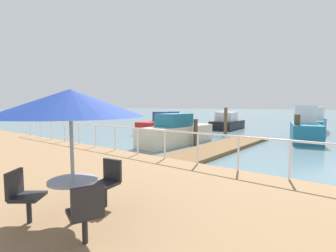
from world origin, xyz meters
The scene contains 16 objects.
ground_plane centered at (0.00, 20.00, 0.00)m, with size 300.00×300.00×0.00m, color slate.
floating_dock centered at (2.00, 6.97, 0.09)m, with size 10.99×2.00×0.18m, color brown.
boardwalk_railing centered at (-3.15, 6.72, 1.22)m, with size 0.06×22.82×1.08m.
dock_piling_0 centered at (8.59, 9.73, 1.11)m, with size 0.26×0.26×2.22m, color brown.
dock_piling_1 centered at (2.32, 8.75, 0.79)m, with size 0.25×0.25×1.57m, color brown.
dock_piling_2 centered at (6.41, 4.04, 0.92)m, with size 0.33×0.33×1.84m, color brown.
moored_boat_0 centered at (12.83, 11.52, 0.65)m, with size 4.60×2.39×1.73m.
moored_boat_1 centered at (8.42, 3.92, 0.86)m, with size 5.42×2.78×2.39m.
moored_boat_2 centered at (2.00, 9.93, 0.72)m, with size 5.77×1.87×1.89m.
moored_boat_3 centered at (14.73, 4.22, 0.84)m, with size 6.56×2.02×2.25m.
moored_boat_5 centered at (6.80, 14.79, 0.70)m, with size 5.97×1.83×1.83m.
cafe_table_round centered at (-8.01, 4.79, 1.07)m, with size 0.80×0.80×0.74m.
patio_umbrella centered at (-8.01, 4.79, 2.42)m, with size 2.42×2.42×2.24m.
cafe_chair_0 centered at (-7.17, 4.92, 0.93)m, with size 0.53×0.51×0.90m.
cafe_chair_1 centered at (-8.54, 5.44, 0.93)m, with size 0.64×0.64×0.90m.
cafe_chair_2 centered at (-8.29, 3.99, 0.93)m, with size 0.57×0.59×0.90m.
Camera 1 is at (-10.17, 1.06, 2.38)m, focal length 26.18 mm.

